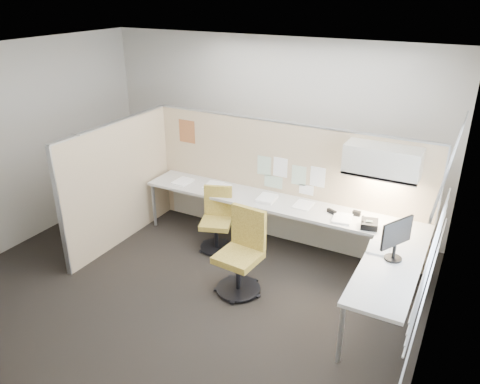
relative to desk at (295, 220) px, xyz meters
The scene contains 28 objects.
floor 1.58m from the desk, 129.58° to the right, with size 5.50×4.50×0.01m, color black.
ceiling 2.64m from the desk, 129.58° to the right, with size 5.50×4.50×0.01m, color white.
wall_back 1.66m from the desk, 129.62° to the left, with size 5.50×0.02×2.80m, color beige.
wall_front 3.59m from the desk, 105.41° to the right, with size 5.50×0.02×2.80m, color beige.
wall_left 3.93m from the desk, 162.99° to the right, with size 0.02×4.50×2.80m, color beige.
wall_right 2.28m from the desk, 31.75° to the right, with size 0.02×4.50×2.80m, color beige.
window_pane 2.32m from the desk, 32.11° to the right, with size 0.01×2.80×1.30m, color #A6B4C0.
partition_back 0.67m from the desk, 128.75° to the left, with size 4.10×0.06×1.75m, color #CCB48D.
partition_left 2.52m from the desk, 165.56° to the right, with size 0.06×2.20×1.75m, color #CCB48D.
desk is the anchor object (origin of this frame).
overhead_bin 1.35m from the desk, 15.24° to the left, with size 0.90×0.36×0.38m, color beige.
task_light_strip 1.22m from the desk, 15.24° to the left, with size 0.60×0.06×0.02m, color #FFEABF.
pinned_papers 0.69m from the desk, 124.37° to the left, with size 1.01×0.00×0.47m.
poster 2.19m from the desk, 167.47° to the left, with size 0.28×0.00×0.35m, color orange.
chair_left 1.13m from the desk, 168.90° to the right, with size 0.53×0.54×0.88m.
chair_right 0.99m from the desk, 108.51° to the right, with size 0.54×0.55×1.03m.
monitor 1.55m from the desk, 23.82° to the right, with size 0.24×0.41×0.48m.
phone 0.97m from the desk, ahead, with size 0.24×0.23×0.12m.
stapler 0.49m from the desk, 20.16° to the left, with size 0.14×0.04×0.05m, color black.
tape_dispenser 0.79m from the desk, 18.82° to the left, with size 0.10×0.06×0.06m, color black.
coat_hook 2.94m from the desk, 152.71° to the right, with size 0.18×0.43×1.30m.
paper_stack_0 1.87m from the desk, behind, with size 0.23×0.30×0.03m, color white.
paper_stack_1 1.29m from the desk, behind, with size 0.23×0.30×0.02m, color white.
paper_stack_2 0.52m from the desk, 164.95° to the left, with size 0.23×0.30×0.04m, color white.
paper_stack_3 0.25m from the desk, 83.71° to the left, with size 0.23×0.30×0.01m, color white.
paper_stack_4 0.63m from the desk, ahead, with size 0.23×0.30×0.03m, color white.
paper_stack_5 1.27m from the desk, 20.96° to the right, with size 0.23×0.30×0.02m, color white.
paper_stack_6 1.38m from the desk, behind, with size 0.23×0.30×0.04m, color white.
Camera 1 is at (2.88, -4.08, 3.46)m, focal length 35.00 mm.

